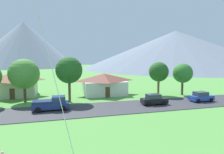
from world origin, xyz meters
name	(u,v)px	position (x,y,z in m)	size (l,w,h in m)	color
road_strip	(91,109)	(0.00, 30.60, 0.04)	(160.00, 7.78, 0.08)	#38383D
mountain_far_east_ridge	(24,44)	(-29.54, 169.35, 17.59)	(78.62, 78.62, 35.19)	gray
mountain_central_ridge	(175,50)	(73.23, 121.25, 12.75)	(125.80, 125.80, 25.50)	slate
house_leftmost	(104,84)	(4.60, 41.64, 2.28)	(9.19, 6.57, 4.40)	silver
house_left_center	(15,84)	(-12.84, 44.60, 2.52)	(8.37, 6.65, 4.86)	beige
tree_left_of_center	(24,74)	(-10.21, 38.56, 4.90)	(5.16, 5.16, 7.50)	#4C3823
tree_center	(159,72)	(15.15, 37.99, 4.77)	(3.98, 3.98, 6.79)	brown
tree_right_of_center	(69,70)	(-2.75, 36.50, 5.54)	(4.58, 4.58, 7.86)	brown
tree_near_right	(183,73)	(19.99, 36.87, 4.50)	(3.98, 3.98, 6.51)	#4C3823
parked_car_blue_mid_west	(201,97)	(19.48, 30.69, 0.87)	(4.24, 2.16, 1.68)	#2847A8
parked_car_black_mid_east	(154,100)	(10.43, 30.78, 0.87)	(4.25, 2.17, 1.68)	black
pickup_truck_navy_west_side	(52,103)	(-5.56, 31.61, 1.06)	(5.22, 2.37, 1.99)	navy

